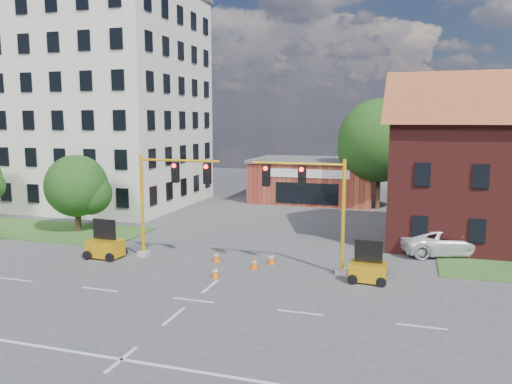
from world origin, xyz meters
TOP-DOWN VIEW (x-y plane):
  - ground at (0.00, 0.00)m, footprint 120.00×120.00m
  - grass_verge_nw at (-20.00, 10.00)m, footprint 22.00×6.00m
  - lane_markings at (0.00, -3.00)m, footprint 60.00×36.00m
  - office_block at (-20.00, 21.90)m, footprint 18.40×15.40m
  - brick_shop at (0.00, 29.98)m, footprint 12.40×8.40m
  - tree_large at (6.89, 27.08)m, footprint 8.03×7.65m
  - tree_nw_front at (-13.77, 10.58)m, footprint 4.77×4.54m
  - signal_mast_west at (-4.36, 6.00)m, footprint 5.30×0.60m
  - signal_mast_east at (4.36, 6.00)m, footprint 5.30×0.60m
  - trailer_west at (-8.01, 4.98)m, footprint 2.05×1.43m
  - trailer_east at (7.44, 5.06)m, footprint 1.88×1.32m
  - cone_a at (-1.29, 6.13)m, footprint 0.40×0.40m
  - cone_b at (1.88, 6.67)m, footprint 0.40×0.40m
  - cone_c at (-0.24, 3.31)m, footprint 0.40×0.40m
  - cone_d at (1.23, 5.43)m, footprint 0.40×0.40m
  - pickup_white at (11.68, 11.89)m, footprint 6.49×4.55m

SIDE VIEW (x-z plane):
  - ground at x=0.00m, z-range 0.00..0.00m
  - lane_markings at x=0.00m, z-range 0.00..0.01m
  - grass_verge_nw at x=-20.00m, z-range 0.00..0.08m
  - cone_a at x=-1.29m, z-range -0.01..0.69m
  - cone_b at x=1.88m, z-range -0.01..0.69m
  - cone_c at x=-0.24m, z-range -0.01..0.69m
  - cone_d at x=1.23m, z-range -0.01..0.69m
  - trailer_east at x=7.44m, z-range -0.39..1.68m
  - trailer_west at x=-8.01m, z-range -0.42..1.83m
  - pickup_white at x=11.68m, z-range 0.00..1.64m
  - brick_shop at x=0.00m, z-range 0.01..4.31m
  - tree_nw_front at x=-13.77m, z-range 0.44..6.14m
  - signal_mast_west at x=-4.36m, z-range 0.82..7.02m
  - signal_mast_east at x=4.36m, z-range 0.82..7.02m
  - tree_large at x=6.89m, z-range 1.00..11.17m
  - office_block at x=-20.00m, z-range 0.01..20.61m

